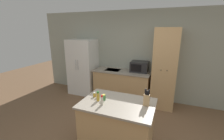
% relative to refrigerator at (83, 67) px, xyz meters
% --- Properties ---
extents(wall_back, '(7.20, 0.06, 2.60)m').
position_rel_refrigerator_xyz_m(wall_back, '(2.00, 0.35, 0.42)').
color(wall_back, '#9EA393').
rests_on(wall_back, ground_plane).
extents(refrigerator, '(0.85, 0.66, 1.76)m').
position_rel_refrigerator_xyz_m(refrigerator, '(0.00, 0.00, 0.00)').
color(refrigerator, white).
rests_on(refrigerator, ground_plane).
extents(back_counter, '(1.66, 0.64, 0.88)m').
position_rel_refrigerator_xyz_m(back_counter, '(1.33, 0.02, -0.43)').
color(back_counter, tan).
rests_on(back_counter, ground_plane).
extents(pantry_cabinet, '(0.59, 0.64, 2.11)m').
position_rel_refrigerator_xyz_m(pantry_cabinet, '(2.50, 0.01, 0.18)').
color(pantry_cabinet, tan).
rests_on(pantry_cabinet, ground_plane).
extents(kitchen_island, '(1.21, 0.83, 0.89)m').
position_rel_refrigerator_xyz_m(kitchen_island, '(1.88, -1.90, -0.43)').
color(kitchen_island, tan).
rests_on(kitchen_island, ground_plane).
extents(microwave, '(0.49, 0.39, 0.30)m').
position_rel_refrigerator_xyz_m(microwave, '(1.82, 0.11, 0.15)').
color(microwave, '#232326').
rests_on(microwave, back_counter).
extents(knife_block, '(0.09, 0.06, 0.28)m').
position_rel_refrigerator_xyz_m(knife_block, '(2.34, -1.82, 0.11)').
color(knife_block, tan).
rests_on(knife_block, kitchen_island).
extents(spice_bottle_tall_dark, '(0.06, 0.06, 0.10)m').
position_rel_refrigerator_xyz_m(spice_bottle_tall_dark, '(1.63, -1.89, 0.05)').
color(spice_bottle_tall_dark, '#337033').
rests_on(spice_bottle_tall_dark, kitchen_island).
extents(spice_bottle_short_red, '(0.05, 0.05, 0.08)m').
position_rel_refrigerator_xyz_m(spice_bottle_short_red, '(1.42, -1.84, 0.05)').
color(spice_bottle_short_red, gold).
rests_on(spice_bottle_short_red, kitchen_island).
extents(spice_bottle_amber_oil, '(0.05, 0.05, 0.17)m').
position_rel_refrigerator_xyz_m(spice_bottle_amber_oil, '(1.55, -1.96, 0.09)').
color(spice_bottle_amber_oil, gold).
rests_on(spice_bottle_amber_oil, kitchen_island).
extents(spice_bottle_green_herb, '(0.04, 0.04, 0.17)m').
position_rel_refrigerator_xyz_m(spice_bottle_green_herb, '(1.67, -2.06, 0.09)').
color(spice_bottle_green_herb, beige).
rests_on(spice_bottle_green_herb, kitchen_island).
extents(spice_bottle_pale_salt, '(0.05, 0.05, 0.08)m').
position_rel_refrigerator_xyz_m(spice_bottle_pale_salt, '(1.49, -1.85, 0.05)').
color(spice_bottle_pale_salt, orange).
rests_on(spice_bottle_pale_salt, kitchen_island).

